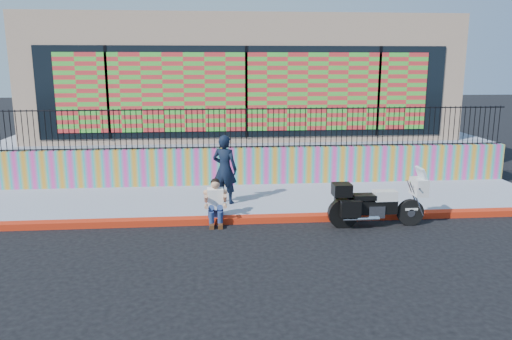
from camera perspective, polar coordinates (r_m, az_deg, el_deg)
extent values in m
plane|color=black|center=(12.05, 0.35, -5.96)|extent=(90.00, 90.00, 0.00)
cube|color=#B81F0D|center=(12.03, 0.35, -5.62)|extent=(16.00, 0.30, 0.15)
cube|color=gray|center=(13.60, -0.32, -3.49)|extent=(16.00, 3.00, 0.15)
cube|color=#DB3997|center=(15.00, -0.84, 0.46)|extent=(16.00, 0.20, 1.10)
cube|color=gray|center=(20.02, -1.95, 3.22)|extent=(16.00, 10.00, 1.25)
cube|color=tan|center=(19.58, -1.97, 10.74)|extent=(14.00, 8.00, 4.00)
cube|color=black|center=(15.59, -1.11, 8.88)|extent=(12.60, 0.04, 2.80)
cube|color=red|center=(15.56, -1.10, 8.88)|extent=(11.48, 0.02, 2.40)
cylinder|color=black|center=(12.28, 17.21, -4.65)|extent=(0.63, 0.13, 0.63)
cylinder|color=black|center=(11.77, 9.91, -5.00)|extent=(0.63, 0.13, 0.63)
cube|color=black|center=(11.95, 13.68, -4.09)|extent=(0.90, 0.27, 0.32)
cube|color=silver|center=(11.97, 13.44, -4.53)|extent=(0.38, 0.32, 0.28)
cube|color=silver|center=(11.94, 14.52, -2.83)|extent=(0.52, 0.30, 0.23)
cube|color=black|center=(11.79, 12.21, -3.01)|extent=(0.52, 0.32, 0.11)
cube|color=silver|center=(12.19, 18.14, -1.83)|extent=(0.28, 0.49, 0.40)
cube|color=silver|center=(12.14, 18.40, -0.43)|extent=(0.17, 0.44, 0.32)
cube|color=black|center=(11.60, 9.79, -2.23)|extent=(0.42, 0.40, 0.28)
cube|color=black|center=(11.47, 10.77, -4.40)|extent=(0.46, 0.17, 0.38)
cube|color=black|center=(12.00, 10.03, -3.63)|extent=(0.46, 0.17, 0.38)
cube|color=silver|center=(12.25, 17.24, -4.22)|extent=(0.30, 0.15, 0.06)
imported|color=black|center=(12.91, -3.59, 0.08)|extent=(0.78, 0.67, 1.80)
cube|color=navy|center=(12.02, -4.63, -4.85)|extent=(0.36, 0.28, 0.18)
cube|color=white|center=(11.88, -4.66, -3.29)|extent=(0.38, 0.27, 0.54)
sphere|color=tan|center=(11.75, -4.69, -1.65)|extent=(0.21, 0.21, 0.21)
cube|color=#472814|center=(11.66, -5.09, -6.38)|extent=(0.11, 0.26, 0.10)
cube|color=#472814|center=(11.66, -4.10, -6.36)|extent=(0.11, 0.26, 0.10)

